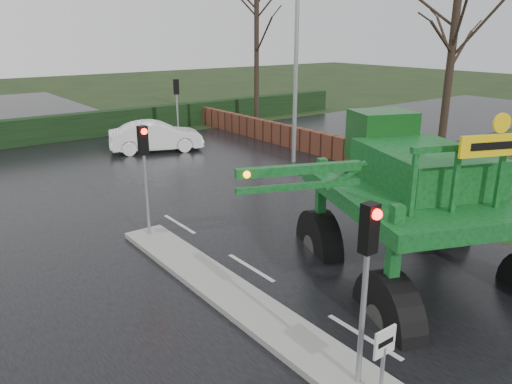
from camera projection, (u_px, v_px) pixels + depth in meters
ground at (363, 337)px, 10.46m from camera, size 140.00×140.00×0.00m
road_main at (153, 208)px, 18.06m from camera, size 14.00×80.00×0.02m
road_cross at (94, 173)px, 22.63m from camera, size 80.00×12.00×0.02m
median_island at (232, 295)px, 11.97m from camera, size 1.20×10.00×0.16m
hedge_row at (44, 130)px, 28.49m from camera, size 44.00×0.90×1.50m
brick_wall at (274, 133)px, 28.45m from camera, size 0.40×20.00×1.20m
keep_left_sign at (384, 352)px, 8.25m from camera, size 0.50×0.07×1.35m
traffic_signal_near at (367, 258)px, 8.15m from camera, size 0.26×0.33×3.52m
traffic_signal_mid at (144, 157)px, 14.62m from camera, size 0.26×0.33×3.52m
traffic_signal_far at (177, 96)px, 28.60m from camera, size 0.26×0.33×3.52m
street_light_right at (292, 34)px, 22.43m from camera, size 3.85×0.30×10.00m
tree_right_near at (451, 55)px, 20.00m from camera, size 5.60×5.60×9.64m
tree_right_far at (257, 25)px, 31.87m from camera, size 7.00×7.00×12.05m
crop_sprayer at (391, 202)px, 10.48m from camera, size 9.53×7.64×5.70m
white_sedan at (157, 151)px, 26.65m from camera, size 5.12×3.23×1.59m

